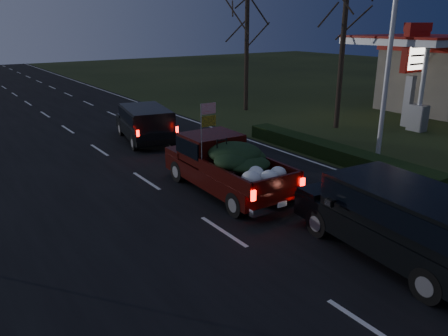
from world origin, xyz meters
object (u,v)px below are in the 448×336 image
lead_suv (146,121)px  rear_suv (404,215)px  light_pole (393,25)px  gas_price_pylon (414,58)px  pickup_truck (226,162)px

lead_suv → rear_suv: rear_suv is taller
light_pole → gas_price_pylon: bearing=24.7°
light_pole → gas_price_pylon: size_ratio=1.64×
rear_suv → pickup_truck: bearing=104.2°
light_pole → gas_price_pylon: light_pole is taller
gas_price_pylon → pickup_truck: gas_price_pylon is taller
pickup_truck → lead_suv: 7.77m
lead_suv → pickup_truck: bearing=-83.6°
gas_price_pylon → lead_suv: 14.76m
light_pole → rear_suv: size_ratio=1.68×
gas_price_pylon → rear_suv: 15.99m
gas_price_pylon → rear_suv: size_ratio=1.02×
gas_price_pylon → rear_suv: gas_price_pylon is taller
light_pole → lead_suv: (-7.01, 8.27, -4.45)m
lead_suv → rear_suv: bearing=-77.6°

